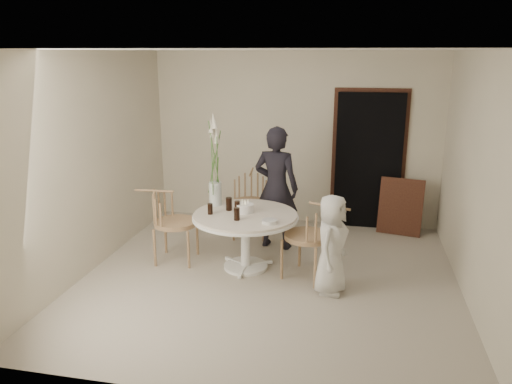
% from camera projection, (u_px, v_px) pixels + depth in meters
% --- Properties ---
extents(ground, '(4.50, 4.50, 0.00)m').
position_uv_depth(ground, '(269.00, 278.00, 6.12)').
color(ground, '#BBB0A0').
rests_on(ground, ground).
extents(room_shell, '(4.50, 4.50, 4.50)m').
position_uv_depth(room_shell, '(270.00, 148.00, 5.68)').
color(room_shell, silver).
rests_on(room_shell, ground).
extents(doorway, '(1.00, 0.10, 2.10)m').
position_uv_depth(doorway, '(368.00, 162.00, 7.67)').
color(doorway, black).
rests_on(doorway, ground).
extents(door_trim, '(1.12, 0.03, 2.22)m').
position_uv_depth(door_trim, '(368.00, 157.00, 7.70)').
color(door_trim, '#512D1B').
rests_on(door_trim, ground).
extents(table, '(1.33, 1.33, 0.73)m').
position_uv_depth(table, '(245.00, 222.00, 6.26)').
color(table, white).
rests_on(table, ground).
extents(picture_frame, '(0.67, 0.32, 0.85)m').
position_uv_depth(picture_frame, '(401.00, 207.00, 7.52)').
color(picture_frame, '#512D1B').
rests_on(picture_frame, ground).
extents(chair_far, '(0.57, 0.61, 0.95)m').
position_uv_depth(chair_far, '(251.00, 194.00, 7.50)').
color(chair_far, tan).
rests_on(chair_far, ground).
extents(chair_right, '(0.70, 0.68, 0.98)m').
position_uv_depth(chair_right, '(318.00, 230.00, 5.92)').
color(chair_right, tan).
rests_on(chair_right, ground).
extents(chair_left, '(0.61, 0.57, 0.97)m').
position_uv_depth(chair_left, '(165.00, 215.00, 6.50)').
color(chair_left, tan).
rests_on(chair_left, ground).
extents(girl, '(0.69, 0.51, 1.72)m').
position_uv_depth(girl, '(276.00, 188.00, 6.90)').
color(girl, black).
rests_on(girl, ground).
extents(boy, '(0.50, 0.64, 1.16)m').
position_uv_depth(boy, '(332.00, 244.00, 5.62)').
color(boy, silver).
rests_on(boy, ground).
extents(birthday_cake, '(0.22, 0.22, 0.16)m').
position_uv_depth(birthday_cake, '(245.00, 208.00, 6.27)').
color(birthday_cake, white).
rests_on(birthday_cake, table).
extents(cola_tumbler_a, '(0.08, 0.08, 0.15)m').
position_uv_depth(cola_tumbler_a, '(237.00, 207.00, 6.25)').
color(cola_tumbler_a, black).
rests_on(cola_tumbler_a, table).
extents(cola_tumbler_b, '(0.09, 0.09, 0.15)m').
position_uv_depth(cola_tumbler_b, '(237.00, 214.00, 5.97)').
color(cola_tumbler_b, black).
rests_on(cola_tumbler_b, table).
extents(cola_tumbler_c, '(0.08, 0.08, 0.14)m').
position_uv_depth(cola_tumbler_c, '(210.00, 209.00, 6.19)').
color(cola_tumbler_c, black).
rests_on(cola_tumbler_c, table).
extents(cola_tumbler_d, '(0.10, 0.10, 0.17)m').
position_uv_depth(cola_tumbler_d, '(229.00, 204.00, 6.34)').
color(cola_tumbler_d, black).
rests_on(cola_tumbler_d, table).
extents(plate_stack, '(0.19, 0.19, 0.04)m').
position_uv_depth(plate_stack, '(269.00, 222.00, 5.87)').
color(plate_stack, silver).
rests_on(plate_stack, table).
extents(flower_vase, '(0.16, 0.16, 1.22)m').
position_uv_depth(flower_vase, '(215.00, 170.00, 6.46)').
color(flower_vase, silver).
rests_on(flower_vase, table).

